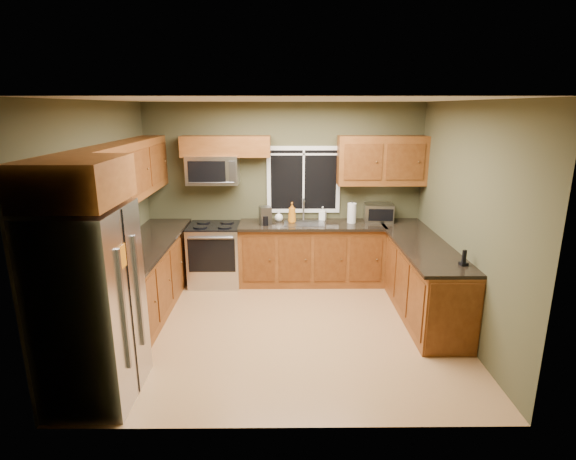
{
  "coord_description": "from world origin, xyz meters",
  "views": [
    {
      "loc": [
        0.0,
        -5.02,
        2.63
      ],
      "look_at": [
        0.05,
        0.35,
        1.15
      ],
      "focal_mm": 28.0,
      "sensor_mm": 36.0,
      "label": 1
    }
  ],
  "objects_px": {
    "range": "(215,254)",
    "toaster_oven": "(379,213)",
    "microwave": "(213,170)",
    "soap_bottle_a": "(292,213)",
    "soap_bottle_c": "(279,216)",
    "kettle": "(267,216)",
    "cordless_phone": "(464,261)",
    "refrigerator": "(91,306)",
    "soap_bottle_b": "(323,213)",
    "paper_towel_roll": "(352,213)",
    "coffee_maker": "(265,216)"
  },
  "relations": [
    {
      "from": "toaster_oven",
      "to": "soap_bottle_b",
      "type": "relative_size",
      "value": 2.14
    },
    {
      "from": "cordless_phone",
      "to": "coffee_maker",
      "type": "bearing_deg",
      "value": 141.26
    },
    {
      "from": "range",
      "to": "soap_bottle_a",
      "type": "bearing_deg",
      "value": 2.86
    },
    {
      "from": "kettle",
      "to": "soap_bottle_c",
      "type": "bearing_deg",
      "value": 40.66
    },
    {
      "from": "range",
      "to": "soap_bottle_b",
      "type": "height_order",
      "value": "soap_bottle_b"
    },
    {
      "from": "paper_towel_roll",
      "to": "soap_bottle_a",
      "type": "relative_size",
      "value": 1.06
    },
    {
      "from": "range",
      "to": "coffee_maker",
      "type": "xyz_separation_m",
      "value": [
        0.77,
        -0.03,
        0.6
      ]
    },
    {
      "from": "range",
      "to": "toaster_oven",
      "type": "distance_m",
      "value": 2.57
    },
    {
      "from": "coffee_maker",
      "to": "soap_bottle_a",
      "type": "distance_m",
      "value": 0.41
    },
    {
      "from": "microwave",
      "to": "coffee_maker",
      "type": "relative_size",
      "value": 2.86
    },
    {
      "from": "soap_bottle_c",
      "to": "paper_towel_roll",
      "type": "bearing_deg",
      "value": -5.36
    },
    {
      "from": "paper_towel_roll",
      "to": "microwave",
      "type": "bearing_deg",
      "value": 177.66
    },
    {
      "from": "refrigerator",
      "to": "range",
      "type": "distance_m",
      "value": 2.89
    },
    {
      "from": "microwave",
      "to": "soap_bottle_a",
      "type": "bearing_deg",
      "value": -3.79
    },
    {
      "from": "range",
      "to": "soap_bottle_b",
      "type": "distance_m",
      "value": 1.76
    },
    {
      "from": "range",
      "to": "kettle",
      "type": "distance_m",
      "value": 0.99
    },
    {
      "from": "soap_bottle_a",
      "to": "coffee_maker",
      "type": "bearing_deg",
      "value": -167.62
    },
    {
      "from": "range",
      "to": "microwave",
      "type": "xyz_separation_m",
      "value": [
        -0.0,
        0.14,
        1.26
      ]
    },
    {
      "from": "paper_towel_roll",
      "to": "soap_bottle_a",
      "type": "distance_m",
      "value": 0.9
    },
    {
      "from": "coffee_maker",
      "to": "refrigerator",
      "type": "bearing_deg",
      "value": -118.06
    },
    {
      "from": "range",
      "to": "toaster_oven",
      "type": "bearing_deg",
      "value": 3.37
    },
    {
      "from": "toaster_oven",
      "to": "soap_bottle_c",
      "type": "relative_size",
      "value": 2.77
    },
    {
      "from": "soap_bottle_a",
      "to": "soap_bottle_c",
      "type": "relative_size",
      "value": 1.92
    },
    {
      "from": "microwave",
      "to": "toaster_oven",
      "type": "xyz_separation_m",
      "value": [
        2.49,
        0.01,
        -0.66
      ]
    },
    {
      "from": "kettle",
      "to": "cordless_phone",
      "type": "relative_size",
      "value": 1.48
    },
    {
      "from": "range",
      "to": "microwave",
      "type": "relative_size",
      "value": 1.23
    },
    {
      "from": "soap_bottle_a",
      "to": "soap_bottle_b",
      "type": "distance_m",
      "value": 0.51
    },
    {
      "from": "coffee_maker",
      "to": "soap_bottle_a",
      "type": "bearing_deg",
      "value": 12.38
    },
    {
      "from": "soap_bottle_b",
      "to": "paper_towel_roll",
      "type": "bearing_deg",
      "value": -23.01
    },
    {
      "from": "range",
      "to": "kettle",
      "type": "xyz_separation_m",
      "value": [
        0.79,
        -0.0,
        0.59
      ]
    },
    {
      "from": "refrigerator",
      "to": "kettle",
      "type": "distance_m",
      "value": 3.14
    },
    {
      "from": "toaster_oven",
      "to": "soap_bottle_a",
      "type": "distance_m",
      "value": 1.32
    },
    {
      "from": "cordless_phone",
      "to": "soap_bottle_b",
      "type": "bearing_deg",
      "value": 123.76
    },
    {
      "from": "microwave",
      "to": "soap_bottle_b",
      "type": "relative_size",
      "value": 3.6
    },
    {
      "from": "refrigerator",
      "to": "soap_bottle_a",
      "type": "xyz_separation_m",
      "value": [
        1.86,
        2.83,
        0.2
      ]
    },
    {
      "from": "coffee_maker",
      "to": "cordless_phone",
      "type": "distance_m",
      "value": 2.9
    },
    {
      "from": "kettle",
      "to": "soap_bottle_c",
      "type": "xyz_separation_m",
      "value": [
        0.18,
        0.16,
        -0.04
      ]
    },
    {
      "from": "refrigerator",
      "to": "soap_bottle_c",
      "type": "bearing_deg",
      "value": 60.42
    },
    {
      "from": "refrigerator",
      "to": "coffee_maker",
      "type": "xyz_separation_m",
      "value": [
        1.46,
        2.74,
        0.16
      ]
    },
    {
      "from": "toaster_oven",
      "to": "coffee_maker",
      "type": "height_order",
      "value": "same"
    },
    {
      "from": "microwave",
      "to": "soap_bottle_a",
      "type": "relative_size",
      "value": 2.44
    },
    {
      "from": "microwave",
      "to": "soap_bottle_a",
      "type": "xyz_separation_m",
      "value": [
        1.17,
        -0.08,
        -0.63
      ]
    },
    {
      "from": "range",
      "to": "kettle",
      "type": "bearing_deg",
      "value": -0.07
    },
    {
      "from": "refrigerator",
      "to": "kettle",
      "type": "bearing_deg",
      "value": 61.89
    },
    {
      "from": "paper_towel_roll",
      "to": "cordless_phone",
      "type": "distance_m",
      "value": 2.13
    },
    {
      "from": "range",
      "to": "paper_towel_roll",
      "type": "xyz_separation_m",
      "value": [
        2.07,
        0.05,
        0.62
      ]
    },
    {
      "from": "soap_bottle_c",
      "to": "refrigerator",
      "type": "bearing_deg",
      "value": -119.58
    },
    {
      "from": "refrigerator",
      "to": "cordless_phone",
      "type": "distance_m",
      "value": 3.83
    },
    {
      "from": "coffee_maker",
      "to": "soap_bottle_b",
      "type": "distance_m",
      "value": 0.91
    },
    {
      "from": "range",
      "to": "soap_bottle_a",
      "type": "height_order",
      "value": "soap_bottle_a"
    }
  ]
}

